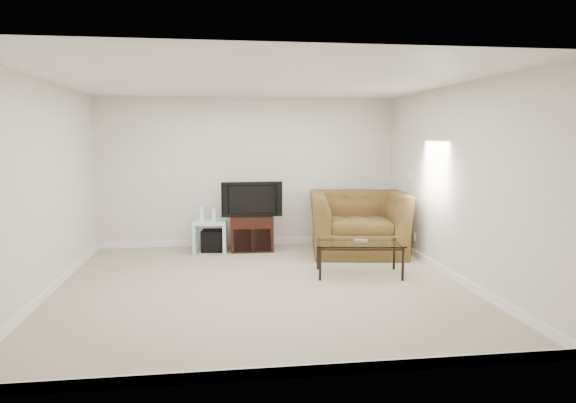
{
  "coord_description": "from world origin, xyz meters",
  "views": [
    {
      "loc": [
        -0.51,
        -6.18,
        1.83
      ],
      "look_at": [
        0.5,
        1.2,
        0.9
      ],
      "focal_mm": 32.0,
      "sensor_mm": 36.0,
      "label": 1
    }
  ],
  "objects": [
    {
      "name": "game_console",
      "position": [
        -0.78,
        2.04,
        0.62
      ],
      "size": [
        0.06,
        0.17,
        0.23
      ],
      "primitive_type": "cube",
      "rotation": [
        0.0,
        0.0,
        0.02
      ],
      "color": "white",
      "rests_on": "side_table"
    },
    {
      "name": "television",
      "position": [
        0.01,
        2.02,
        0.85
      ],
      "size": [
        0.91,
        0.21,
        0.56
      ],
      "primitive_type": "imported",
      "rotation": [
        0.0,
        0.0,
        0.04
      ],
      "color": "black",
      "rests_on": "tv_stand"
    },
    {
      "name": "game_case",
      "position": [
        -0.59,
        2.03,
        0.6
      ],
      "size": [
        0.05,
        0.15,
        0.2
      ],
      "primitive_type": "cube",
      "rotation": [
        0.0,
        0.0,
        0.01
      ],
      "color": "silver",
      "rests_on": "side_table"
    },
    {
      "name": "wall_back",
      "position": [
        0.0,
        2.5,
        1.25
      ],
      "size": [
        5.0,
        0.02,
        2.5
      ],
      "primitive_type": "cube",
      "color": "silver",
      "rests_on": "ground"
    },
    {
      "name": "plate_right_outlet",
      "position": [
        2.49,
        1.3,
        0.3
      ],
      "size": [
        0.02,
        0.08,
        0.12
      ],
      "primitive_type": "cube",
      "color": "white",
      "rests_on": "wall_right"
    },
    {
      "name": "tv_stand",
      "position": [
        0.01,
        2.05,
        0.29
      ],
      "size": [
        0.7,
        0.49,
        0.57
      ],
      "primitive_type": null,
      "rotation": [
        0.0,
        0.0,
        -0.02
      ],
      "color": "black",
      "rests_on": "floor"
    },
    {
      "name": "remote",
      "position": [
        1.38,
        0.41,
        0.46
      ],
      "size": [
        0.18,
        0.12,
        0.02
      ],
      "primitive_type": "cube",
      "rotation": [
        0.0,
        0.0,
        -0.46
      ],
      "color": "#B2B2B7",
      "rests_on": "coffee_table"
    },
    {
      "name": "floor",
      "position": [
        0.0,
        0.0,
        0.0
      ],
      "size": [
        5.0,
        5.0,
        0.0
      ],
      "primitive_type": "plane",
      "color": "tan",
      "rests_on": "ground"
    },
    {
      "name": "plate_right_switch",
      "position": [
        2.49,
        1.6,
        1.25
      ],
      "size": [
        0.02,
        0.09,
        0.13
      ],
      "primitive_type": "cube",
      "color": "white",
      "rests_on": "wall_right"
    },
    {
      "name": "plate_back",
      "position": [
        -1.4,
        2.49,
        1.25
      ],
      "size": [
        0.12,
        0.02,
        0.12
      ],
      "primitive_type": "cube",
      "color": "white",
      "rests_on": "wall_back"
    },
    {
      "name": "ceiling",
      "position": [
        0.0,
        0.0,
        2.5
      ],
      "size": [
        5.0,
        5.0,
        0.0
      ],
      "primitive_type": "plane",
      "color": "white",
      "rests_on": "ground"
    },
    {
      "name": "subwoofer",
      "position": [
        -0.62,
        2.07,
        0.18
      ],
      "size": [
        0.37,
        0.37,
        0.33
      ],
      "primitive_type": "cube",
      "rotation": [
        0.0,
        0.0,
        -0.12
      ],
      "color": "black",
      "rests_on": "floor"
    },
    {
      "name": "side_table",
      "position": [
        -0.65,
        2.05,
        0.25
      ],
      "size": [
        0.56,
        0.56,
        0.5
      ],
      "primitive_type": null,
      "rotation": [
        0.0,
        0.0,
        -0.06
      ],
      "color": "#A3B3C6",
      "rests_on": "floor"
    },
    {
      "name": "dvd_player",
      "position": [
        0.01,
        2.01,
        0.48
      ],
      "size": [
        0.42,
        0.3,
        0.06
      ],
      "primitive_type": "cube",
      "rotation": [
        0.0,
        0.0,
        -0.02
      ],
      "color": "black",
      "rests_on": "tv_stand"
    },
    {
      "name": "recliner",
      "position": [
        1.68,
        1.62,
        0.65
      ],
      "size": [
        1.63,
        1.19,
        1.31
      ],
      "primitive_type": "imported",
      "rotation": [
        0.0,
        0.0,
        -0.15
      ],
      "color": "brown",
      "rests_on": "floor"
    },
    {
      "name": "wall_right",
      "position": [
        2.5,
        0.0,
        1.25
      ],
      "size": [
        0.02,
        5.0,
        2.5
      ],
      "primitive_type": "cube",
      "color": "silver",
      "rests_on": "ground"
    },
    {
      "name": "coffee_table",
      "position": [
        1.34,
        0.34,
        0.22
      ],
      "size": [
        1.22,
        0.8,
        0.45
      ],
      "primitive_type": null,
      "rotation": [
        0.0,
        0.0,
        -0.14
      ],
      "color": "black",
      "rests_on": "floor"
    },
    {
      "name": "wall_left",
      "position": [
        -2.5,
        0.0,
        1.25
      ],
      "size": [
        0.02,
        5.0,
        2.5
      ],
      "primitive_type": "cube",
      "color": "silver",
      "rests_on": "ground"
    }
  ]
}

